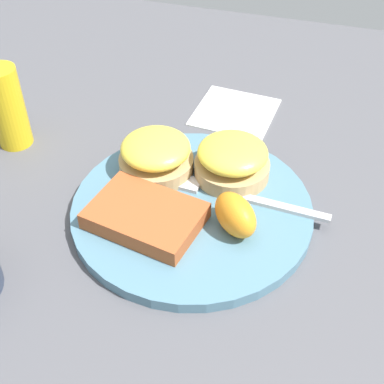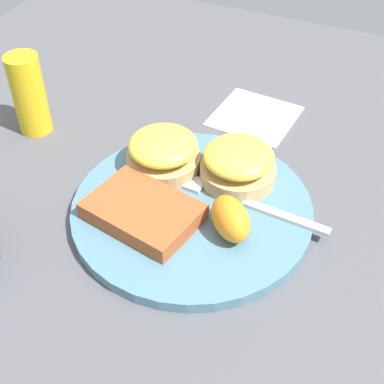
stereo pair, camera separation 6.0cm
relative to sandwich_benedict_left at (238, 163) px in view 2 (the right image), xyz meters
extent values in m
plane|color=#4C4C51|center=(0.03, 0.06, -0.04)|extent=(1.10, 1.10, 0.00)
cylinder|color=slate|center=(0.03, 0.06, -0.03)|extent=(0.28, 0.28, 0.01)
cylinder|color=tan|center=(0.00, 0.00, -0.01)|extent=(0.09, 0.09, 0.02)
ellipsoid|color=yellow|center=(0.00, 0.00, 0.01)|extent=(0.08, 0.08, 0.03)
cylinder|color=tan|center=(0.09, 0.02, -0.01)|extent=(0.09, 0.09, 0.02)
ellipsoid|color=yellow|center=(0.09, 0.02, 0.01)|extent=(0.08, 0.08, 0.03)
cube|color=#9F4D26|center=(0.07, 0.11, -0.01)|extent=(0.13, 0.10, 0.02)
ellipsoid|color=orange|center=(-0.02, 0.09, 0.00)|extent=(0.07, 0.07, 0.04)
cube|color=silver|center=(-0.07, 0.04, -0.02)|extent=(0.10, 0.02, 0.00)
cube|color=silver|center=(0.05, 0.03, -0.02)|extent=(0.04, 0.03, 0.00)
cube|color=white|center=(0.03, -0.15, -0.04)|extent=(0.12, 0.12, 0.00)
cylinder|color=gold|center=(0.30, 0.00, 0.02)|extent=(0.04, 0.04, 0.11)
camera|label=1|loc=(-0.10, 0.49, 0.40)|focal=50.00mm
camera|label=2|loc=(-0.15, 0.47, 0.40)|focal=50.00mm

